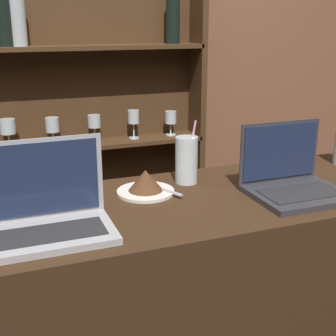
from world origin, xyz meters
TOP-DOWN VIEW (x-y plane):
  - back_wall at (0.00, 1.39)m, footprint 7.00×0.06m
  - back_shelf at (-0.10, 1.31)m, footprint 1.33×0.18m
  - laptop_near at (-0.37, 0.19)m, footprint 0.35×0.20m
  - laptop_far at (0.41, 0.21)m, footprint 0.29×0.24m
  - cake_plate at (-0.03, 0.37)m, footprint 0.18×0.19m
  - water_glass at (0.13, 0.43)m, footprint 0.08×0.08m

SIDE VIEW (x-z plane):
  - back_shelf at x=-0.10m, z-range 0.05..1.91m
  - cake_plate at x=-0.03m, z-range 1.07..1.15m
  - laptop_far at x=0.41m, z-range 1.01..1.23m
  - laptop_near at x=-0.37m, z-range 1.01..1.25m
  - water_glass at x=0.13m, z-range 1.05..1.26m
  - back_wall at x=0.00m, z-range 0.00..2.70m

